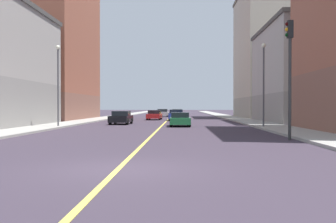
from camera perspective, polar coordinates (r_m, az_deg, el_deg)
ground_plane at (r=11.44m, az=-7.04°, el=-8.09°), size 400.00×400.00×0.00m
sidewalk_left at (r=60.66m, az=9.04°, el=-0.88°), size 3.04×168.00×0.15m
sidewalk_right at (r=61.20m, az=-8.56°, el=-0.87°), size 3.04×168.00×0.15m
lane_center_stripe at (r=60.22m, az=0.20°, el=-0.95°), size 0.16×154.00×0.01m
building_left_mid at (r=46.51m, az=20.64°, el=5.01°), size 11.92×16.18×10.54m
building_left_far at (r=64.02m, az=15.46°, el=7.80°), size 11.92×17.26×19.34m
building_right_midblock at (r=56.43m, az=-17.48°, el=10.24°), size 11.92×19.26×22.23m
traffic_light_left_near at (r=21.91m, az=16.87°, el=6.59°), size 0.40×0.32×6.21m
street_lamp_left_near at (r=33.38m, az=13.41°, el=4.98°), size 0.36×0.36×6.71m
street_lamp_right_near at (r=34.44m, az=-15.34°, el=4.80°), size 0.36×0.36×6.66m
car_yellow at (r=67.47m, az=1.31°, el=-0.24°), size 2.02×4.06×1.31m
car_red at (r=53.02m, az=-1.94°, el=-0.50°), size 1.93×4.47×1.27m
car_silver at (r=69.08m, az=-0.76°, el=-0.20°), size 1.96×4.21×1.32m
car_black at (r=39.87m, az=-6.67°, el=-0.89°), size 1.97×4.17×1.31m
car_blue at (r=50.02m, az=1.18°, el=-0.51°), size 1.88×4.36×1.37m
car_green at (r=35.58m, az=1.70°, el=-1.14°), size 1.88×4.58×1.23m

